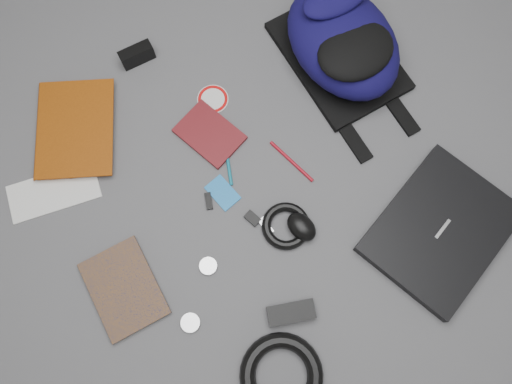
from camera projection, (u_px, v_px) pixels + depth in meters
name	position (u px, v px, depth m)	size (l,w,h in m)	color
ground	(256.00, 194.00, 1.35)	(4.00, 4.00, 0.00)	#4F4F51
backpack	(343.00, 41.00, 1.37)	(0.29, 0.42, 0.18)	black
laptop	(440.00, 230.00, 1.30)	(0.37, 0.29, 0.04)	black
textbook_red	(37.00, 131.00, 1.38)	(0.21, 0.29, 0.03)	#743006
comic_book	(95.00, 304.00, 1.26)	(0.16, 0.22, 0.02)	#9C5F0B
envelope	(54.00, 192.00, 1.35)	(0.24, 0.11, 0.00)	silver
dvd_case	(210.00, 134.00, 1.38)	(0.12, 0.17, 0.01)	#4C0E11
compact_camera	(137.00, 55.00, 1.43)	(0.10, 0.03, 0.05)	black
sticker_disc	(213.00, 99.00, 1.42)	(0.09, 0.09, 0.00)	silver
pen_teal	(227.00, 158.00, 1.37)	(0.01, 0.01, 0.15)	#0E6A82
pen_red	(292.00, 161.00, 1.37)	(0.01, 0.01, 0.16)	maroon
id_badge	(223.00, 193.00, 1.35)	(0.06, 0.09, 0.00)	#186EB8
usb_black	(209.00, 201.00, 1.34)	(0.02, 0.05, 0.01)	black
usb_silver	(266.00, 226.00, 1.32)	(0.02, 0.05, 0.01)	#B4B4B7
key_fob	(252.00, 218.00, 1.32)	(0.03, 0.04, 0.01)	black
mouse	(301.00, 227.00, 1.30)	(0.06, 0.09, 0.05)	black
headphone_left	(190.00, 323.00, 1.25)	(0.05, 0.05, 0.01)	#AEAFB1
headphone_right	(208.00, 266.00, 1.29)	(0.05, 0.05, 0.01)	silver
cable_coil	(286.00, 226.00, 1.31)	(0.13, 0.13, 0.02)	black
power_brick	(291.00, 313.00, 1.25)	(0.12, 0.05, 0.03)	black
power_cord_coil	(281.00, 376.00, 1.21)	(0.20, 0.20, 0.04)	black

